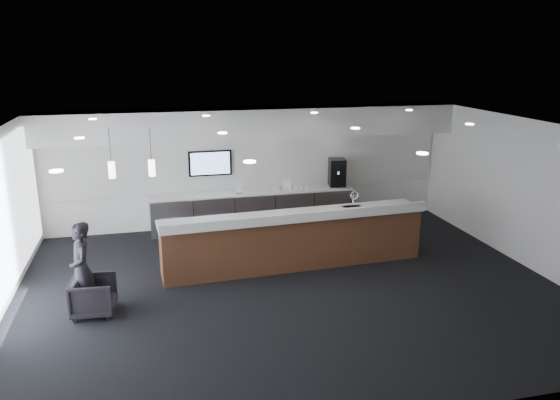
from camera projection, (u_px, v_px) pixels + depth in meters
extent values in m
plane|color=black|center=(290.00, 287.00, 10.31)|extent=(10.00, 10.00, 0.00)
cube|color=black|center=(291.00, 129.00, 9.50)|extent=(10.00, 8.00, 0.02)
cube|color=white|center=(250.00, 166.00, 13.65)|extent=(10.00, 0.02, 3.00)
cube|color=white|center=(529.00, 194.00, 11.05)|extent=(0.02, 8.00, 3.00)
cube|color=silver|center=(253.00, 123.00, 12.92)|extent=(10.00, 0.90, 0.70)
cube|color=silver|center=(250.00, 163.00, 13.60)|extent=(9.80, 0.06, 1.40)
cube|color=gray|center=(253.00, 210.00, 13.60)|extent=(5.00, 0.60, 0.90)
cube|color=white|center=(253.00, 192.00, 13.47)|extent=(5.06, 0.66, 0.05)
cylinder|color=silver|center=(172.00, 218.00, 12.83)|extent=(0.60, 0.02, 0.02)
cylinder|color=silver|center=(215.00, 215.00, 13.06)|extent=(0.60, 0.02, 0.02)
cylinder|color=silver|center=(256.00, 212.00, 13.28)|extent=(0.60, 0.02, 0.02)
cylinder|color=silver|center=(295.00, 210.00, 13.51)|extent=(0.60, 0.02, 0.02)
cylinder|color=silver|center=(333.00, 207.00, 13.74)|extent=(0.60, 0.02, 0.02)
cube|color=black|center=(210.00, 163.00, 13.30)|extent=(1.05, 0.07, 0.62)
cube|color=blue|center=(210.00, 163.00, 13.26)|extent=(0.95, 0.01, 0.54)
cylinder|color=#F5E4BF|center=(152.00, 168.00, 9.91)|extent=(0.12, 0.12, 0.30)
cylinder|color=#F5E4BF|center=(112.00, 170.00, 9.75)|extent=(0.12, 0.12, 0.30)
cube|color=#53331B|center=(294.00, 241.00, 11.21)|extent=(5.42, 1.06, 1.05)
cube|color=white|center=(294.00, 216.00, 11.06)|extent=(5.51, 1.14, 0.06)
cube|color=white|center=(301.00, 217.00, 10.65)|extent=(5.47, 0.43, 0.18)
cylinder|color=silver|center=(353.00, 201.00, 11.48)|extent=(0.04, 0.04, 0.28)
torus|color=silver|center=(354.00, 195.00, 11.39)|extent=(0.19, 0.04, 0.19)
cube|color=black|center=(337.00, 172.00, 13.91)|extent=(0.46, 0.51, 0.70)
cube|color=silver|center=(340.00, 187.00, 13.77)|extent=(0.25, 0.12, 0.02)
cube|color=white|center=(239.00, 188.00, 13.22)|extent=(0.18, 0.02, 0.24)
cube|color=white|center=(287.00, 185.00, 13.51)|extent=(0.19, 0.06, 0.26)
imported|color=black|center=(94.00, 296.00, 9.19)|extent=(0.77, 0.75, 0.65)
imported|color=black|center=(82.00, 269.00, 9.09)|extent=(0.52, 0.66, 1.61)
imported|color=white|center=(307.00, 187.00, 13.66)|extent=(0.09, 0.09, 0.08)
imported|color=white|center=(302.00, 188.00, 13.62)|extent=(0.13, 0.13, 0.08)
imported|color=white|center=(296.00, 188.00, 13.59)|extent=(0.11, 0.11, 0.08)
imported|color=white|center=(291.00, 188.00, 13.56)|extent=(0.12, 0.12, 0.08)
imported|color=white|center=(285.00, 189.00, 13.53)|extent=(0.12, 0.12, 0.08)
imported|color=white|center=(280.00, 189.00, 13.50)|extent=(0.10, 0.10, 0.08)
imported|color=white|center=(274.00, 189.00, 13.46)|extent=(0.13, 0.13, 0.08)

